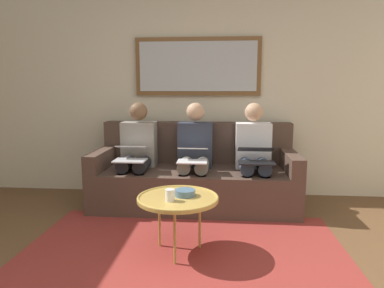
{
  "coord_description": "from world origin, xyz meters",
  "views": [
    {
      "loc": [
        -0.29,
        1.69,
        1.29
      ],
      "look_at": [
        0.0,
        -1.7,
        0.75
      ],
      "focal_mm": 32.56,
      "sensor_mm": 36.0,
      "label": 1
    }
  ],
  "objects_px": {
    "couch": "(195,177)",
    "coffee_table": "(178,199)",
    "cup": "(170,195)",
    "laptop_black": "(256,155)",
    "framed_mirror": "(198,67)",
    "laptop_white": "(193,154)",
    "person_right": "(137,151)",
    "laptop_silver": "(132,153)",
    "bowl": "(185,193)",
    "person_middle": "(195,152)",
    "person_left": "(254,153)"
  },
  "relations": [
    {
      "from": "couch",
      "to": "person_left",
      "type": "height_order",
      "value": "person_left"
    },
    {
      "from": "framed_mirror",
      "to": "cup",
      "type": "relative_size",
      "value": 16.48
    },
    {
      "from": "coffee_table",
      "to": "laptop_white",
      "type": "height_order",
      "value": "laptop_white"
    },
    {
      "from": "laptop_white",
      "to": "person_middle",
      "type": "bearing_deg",
      "value": -90.0
    },
    {
      "from": "person_middle",
      "to": "laptop_silver",
      "type": "height_order",
      "value": "person_middle"
    },
    {
      "from": "laptop_black",
      "to": "person_right",
      "type": "distance_m",
      "value": 1.3
    },
    {
      "from": "couch",
      "to": "coffee_table",
      "type": "xyz_separation_m",
      "value": [
        0.04,
        1.22,
        0.13
      ]
    },
    {
      "from": "coffee_table",
      "to": "cup",
      "type": "bearing_deg",
      "value": 63.68
    },
    {
      "from": "person_left",
      "to": "person_middle",
      "type": "distance_m",
      "value": 0.64
    },
    {
      "from": "person_right",
      "to": "person_left",
      "type": "bearing_deg",
      "value": 180.0
    },
    {
      "from": "framed_mirror",
      "to": "laptop_white",
      "type": "relative_size",
      "value": 4.38
    },
    {
      "from": "couch",
      "to": "person_middle",
      "type": "xyz_separation_m",
      "value": [
        0.0,
        0.07,
        0.3
      ]
    },
    {
      "from": "bowl",
      "to": "person_middle",
      "type": "relative_size",
      "value": 0.14
    },
    {
      "from": "laptop_black",
      "to": "person_middle",
      "type": "xyz_separation_m",
      "value": [
        0.64,
        -0.24,
        -0.02
      ]
    },
    {
      "from": "coffee_table",
      "to": "person_left",
      "type": "height_order",
      "value": "person_left"
    },
    {
      "from": "laptop_black",
      "to": "person_right",
      "type": "xyz_separation_m",
      "value": [
        1.28,
        -0.24,
        -0.02
      ]
    },
    {
      "from": "laptop_black",
      "to": "person_middle",
      "type": "height_order",
      "value": "person_middle"
    },
    {
      "from": "person_right",
      "to": "laptop_silver",
      "type": "xyz_separation_m",
      "value": [
        0.0,
        0.24,
        0.02
      ]
    },
    {
      "from": "person_right",
      "to": "laptop_silver",
      "type": "height_order",
      "value": "person_right"
    },
    {
      "from": "laptop_white",
      "to": "laptop_silver",
      "type": "distance_m",
      "value": 0.64
    },
    {
      "from": "couch",
      "to": "framed_mirror",
      "type": "xyz_separation_m",
      "value": [
        0.0,
        -0.39,
        1.24
      ]
    },
    {
      "from": "coffee_table",
      "to": "laptop_silver",
      "type": "relative_size",
      "value": 1.76
    },
    {
      "from": "coffee_table",
      "to": "framed_mirror",
      "type": "bearing_deg",
      "value": -91.53
    },
    {
      "from": "couch",
      "to": "person_left",
      "type": "bearing_deg",
      "value": 173.87
    },
    {
      "from": "bowl",
      "to": "laptop_black",
      "type": "relative_size",
      "value": 0.45
    },
    {
      "from": "cup",
      "to": "bowl",
      "type": "xyz_separation_m",
      "value": [
        -0.1,
        -0.13,
        -0.02
      ]
    },
    {
      "from": "person_middle",
      "to": "laptop_white",
      "type": "xyz_separation_m",
      "value": [
        0.0,
        0.25,
        0.02
      ]
    },
    {
      "from": "laptop_silver",
      "to": "laptop_black",
      "type": "bearing_deg",
      "value": -179.91
    },
    {
      "from": "coffee_table",
      "to": "person_right",
      "type": "distance_m",
      "value": 1.31
    },
    {
      "from": "bowl",
      "to": "person_right",
      "type": "bearing_deg",
      "value": -59.68
    },
    {
      "from": "coffee_table",
      "to": "person_middle",
      "type": "bearing_deg",
      "value": -92.13
    },
    {
      "from": "bowl",
      "to": "person_middle",
      "type": "xyz_separation_m",
      "value": [
        0.01,
        -1.11,
        0.13
      ]
    },
    {
      "from": "cup",
      "to": "laptop_black",
      "type": "height_order",
      "value": "laptop_black"
    },
    {
      "from": "person_left",
      "to": "laptop_silver",
      "type": "relative_size",
      "value": 3.16
    },
    {
      "from": "coffee_table",
      "to": "cup",
      "type": "height_order",
      "value": "cup"
    },
    {
      "from": "person_middle",
      "to": "laptop_silver",
      "type": "xyz_separation_m",
      "value": [
        0.64,
        0.24,
        0.02
      ]
    },
    {
      "from": "coffee_table",
      "to": "person_left",
      "type": "relative_size",
      "value": 0.56
    },
    {
      "from": "person_middle",
      "to": "laptop_white",
      "type": "relative_size",
      "value": 3.37
    },
    {
      "from": "laptop_white",
      "to": "cup",
      "type": "bearing_deg",
      "value": 84.81
    },
    {
      "from": "cup",
      "to": "person_left",
      "type": "bearing_deg",
      "value": -120.4
    },
    {
      "from": "framed_mirror",
      "to": "person_right",
      "type": "xyz_separation_m",
      "value": [
        0.64,
        0.46,
        -0.94
      ]
    },
    {
      "from": "laptop_black",
      "to": "laptop_silver",
      "type": "bearing_deg",
      "value": 0.09
    },
    {
      "from": "framed_mirror",
      "to": "bowl",
      "type": "distance_m",
      "value": 1.9
    },
    {
      "from": "couch",
      "to": "person_right",
      "type": "relative_size",
      "value": 1.93
    },
    {
      "from": "coffee_table",
      "to": "person_right",
      "type": "relative_size",
      "value": 0.56
    },
    {
      "from": "coffee_table",
      "to": "laptop_white",
      "type": "relative_size",
      "value": 1.88
    },
    {
      "from": "framed_mirror",
      "to": "laptop_black",
      "type": "relative_size",
      "value": 4.13
    },
    {
      "from": "couch",
      "to": "framed_mirror",
      "type": "bearing_deg",
      "value": -90.0
    },
    {
      "from": "laptop_white",
      "to": "person_right",
      "type": "height_order",
      "value": "person_right"
    },
    {
      "from": "cup",
      "to": "laptop_silver",
      "type": "height_order",
      "value": "laptop_silver"
    }
  ]
}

